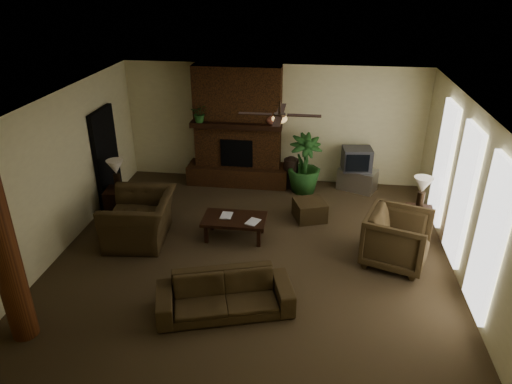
# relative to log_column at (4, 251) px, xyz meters

# --- Properties ---
(room_shell) EXTENTS (7.00, 7.00, 7.00)m
(room_shell) POSITION_rel_log_column_xyz_m (2.95, 2.40, 0.00)
(room_shell) COLOR #4A3A25
(room_shell) RESTS_ON ground
(fireplace) EXTENTS (2.40, 0.70, 2.80)m
(fireplace) POSITION_rel_log_column_xyz_m (2.15, 5.62, -0.24)
(fireplace) COLOR #532F16
(fireplace) RESTS_ON ground
(windows) EXTENTS (0.08, 3.65, 2.35)m
(windows) POSITION_rel_log_column_xyz_m (6.40, 2.60, -0.05)
(windows) COLOR white
(windows) RESTS_ON ground
(log_column) EXTENTS (0.36, 0.36, 2.80)m
(log_column) POSITION_rel_log_column_xyz_m (0.00, 0.00, 0.00)
(log_column) COLOR brown
(log_column) RESTS_ON ground
(doorway) EXTENTS (0.10, 1.00, 2.10)m
(doorway) POSITION_rel_log_column_xyz_m (-0.49, 4.20, -0.35)
(doorway) COLOR black
(doorway) RESTS_ON ground
(ceiling_fan) EXTENTS (1.35, 1.35, 0.37)m
(ceiling_fan) POSITION_rel_log_column_xyz_m (3.35, 2.70, 1.13)
(ceiling_fan) COLOR black
(ceiling_fan) RESTS_ON ceiling
(sofa) EXTENTS (2.11, 1.15, 0.79)m
(sofa) POSITION_rel_log_column_xyz_m (2.73, 0.87, -1.00)
(sofa) COLOR #40311B
(sofa) RESTS_ON ground
(armchair_left) EXTENTS (1.03, 1.46, 1.21)m
(armchair_left) POSITION_rel_log_column_xyz_m (0.75, 2.71, -0.80)
(armchair_left) COLOR #40311B
(armchair_left) RESTS_ON ground
(armchair_right) EXTENTS (1.25, 1.29, 1.07)m
(armchair_right) POSITION_rel_log_column_xyz_m (5.46, 2.53, -0.87)
(armchair_right) COLOR #40311B
(armchair_right) RESTS_ON ground
(coffee_table) EXTENTS (1.20, 0.70, 0.43)m
(coffee_table) POSITION_rel_log_column_xyz_m (2.51, 3.00, -1.03)
(coffee_table) COLOR black
(coffee_table) RESTS_ON ground
(ottoman) EXTENTS (0.77, 0.77, 0.40)m
(ottoman) POSITION_rel_log_column_xyz_m (3.92, 3.95, -1.20)
(ottoman) COLOR #40311B
(ottoman) RESTS_ON ground
(tv_stand) EXTENTS (0.98, 0.80, 0.50)m
(tv_stand) POSITION_rel_log_column_xyz_m (4.99, 5.55, -1.15)
(tv_stand) COLOR silver
(tv_stand) RESTS_ON ground
(tv) EXTENTS (0.70, 0.59, 0.52)m
(tv) POSITION_rel_log_column_xyz_m (4.93, 5.54, -0.64)
(tv) COLOR #3B3A3D
(tv) RESTS_ON tv_stand
(floor_vase) EXTENTS (0.34, 0.34, 0.77)m
(floor_vase) POSITION_rel_log_column_xyz_m (3.43, 5.48, -0.97)
(floor_vase) COLOR #30211A
(floor_vase) RESTS_ON ground
(floor_plant) EXTENTS (1.17, 1.53, 0.76)m
(floor_plant) POSITION_rel_log_column_xyz_m (3.74, 5.28, -1.02)
(floor_plant) COLOR #255221
(floor_plant) RESTS_ON ground
(side_table_left) EXTENTS (0.55, 0.55, 0.55)m
(side_table_left) POSITION_rel_log_column_xyz_m (-0.09, 3.68, -1.12)
(side_table_left) COLOR black
(side_table_left) RESTS_ON ground
(lamp_left) EXTENTS (0.45, 0.45, 0.65)m
(lamp_left) POSITION_rel_log_column_xyz_m (-0.07, 3.70, -0.40)
(lamp_left) COLOR black
(lamp_left) RESTS_ON side_table_left
(side_table_right) EXTENTS (0.56, 0.56, 0.55)m
(side_table_right) POSITION_rel_log_column_xyz_m (6.01, 3.59, -1.12)
(side_table_right) COLOR black
(side_table_right) RESTS_ON ground
(lamp_right) EXTENTS (0.44, 0.44, 0.65)m
(lamp_right) POSITION_rel_log_column_xyz_m (6.01, 3.62, -0.40)
(lamp_right) COLOR black
(lamp_right) RESTS_ON side_table_right
(mantel_plant) EXTENTS (0.41, 0.45, 0.33)m
(mantel_plant) POSITION_rel_log_column_xyz_m (1.34, 5.33, 0.32)
(mantel_plant) COLOR #255221
(mantel_plant) RESTS_ON fireplace
(mantel_vase) EXTENTS (0.23, 0.24, 0.22)m
(mantel_vase) POSITION_rel_log_column_xyz_m (2.95, 5.42, 0.27)
(mantel_vase) COLOR #95503B
(mantel_vase) RESTS_ON fireplace
(book_a) EXTENTS (0.22, 0.03, 0.29)m
(book_a) POSITION_rel_log_column_xyz_m (2.24, 3.05, -0.83)
(book_a) COLOR #999999
(book_a) RESTS_ON coffee_table
(book_b) EXTENTS (0.21, 0.10, 0.29)m
(book_b) POSITION_rel_log_column_xyz_m (2.78, 2.91, -0.82)
(book_b) COLOR #999999
(book_b) RESTS_ON coffee_table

